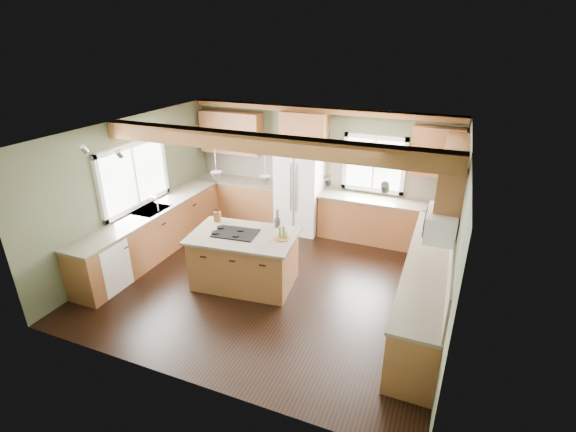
% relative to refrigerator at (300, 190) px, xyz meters
% --- Properties ---
extents(floor, '(5.60, 5.60, 0.00)m').
position_rel_refrigerator_xyz_m(floor, '(0.30, -2.12, -0.90)').
color(floor, black).
rests_on(floor, ground).
extents(ceiling, '(5.60, 5.60, 0.00)m').
position_rel_refrigerator_xyz_m(ceiling, '(0.30, -2.12, 1.70)').
color(ceiling, silver).
rests_on(ceiling, wall_back).
extents(wall_back, '(5.60, 0.00, 5.60)m').
position_rel_refrigerator_xyz_m(wall_back, '(0.30, 0.38, 0.40)').
color(wall_back, '#4B533B').
rests_on(wall_back, ground).
extents(wall_left, '(0.00, 5.00, 5.00)m').
position_rel_refrigerator_xyz_m(wall_left, '(-2.50, -2.12, 0.40)').
color(wall_left, '#4B533B').
rests_on(wall_left, ground).
extents(wall_right, '(0.00, 5.00, 5.00)m').
position_rel_refrigerator_xyz_m(wall_right, '(3.10, -2.12, 0.40)').
color(wall_right, '#4B533B').
rests_on(wall_right, ground).
extents(ceiling_beam, '(5.55, 0.26, 0.26)m').
position_rel_refrigerator_xyz_m(ceiling_beam, '(0.30, -2.36, 1.57)').
color(ceiling_beam, brown).
rests_on(ceiling_beam, ceiling).
extents(soffit_trim, '(5.55, 0.20, 0.10)m').
position_rel_refrigerator_xyz_m(soffit_trim, '(0.30, 0.28, 1.64)').
color(soffit_trim, brown).
rests_on(soffit_trim, ceiling).
extents(backsplash_back, '(5.58, 0.03, 0.58)m').
position_rel_refrigerator_xyz_m(backsplash_back, '(0.30, 0.36, 0.31)').
color(backsplash_back, brown).
rests_on(backsplash_back, wall_back).
extents(backsplash_right, '(0.03, 3.70, 0.58)m').
position_rel_refrigerator_xyz_m(backsplash_right, '(3.08, -2.07, 0.31)').
color(backsplash_right, brown).
rests_on(backsplash_right, wall_right).
extents(base_cab_back_left, '(2.02, 0.60, 0.88)m').
position_rel_refrigerator_xyz_m(base_cab_back_left, '(-1.49, 0.08, -0.46)').
color(base_cab_back_left, brown).
rests_on(base_cab_back_left, floor).
extents(counter_back_left, '(2.06, 0.64, 0.04)m').
position_rel_refrigerator_xyz_m(counter_back_left, '(-1.49, 0.08, 0.00)').
color(counter_back_left, '#4D4739').
rests_on(counter_back_left, base_cab_back_left).
extents(base_cab_back_right, '(2.62, 0.60, 0.88)m').
position_rel_refrigerator_xyz_m(base_cab_back_right, '(1.79, 0.08, -0.46)').
color(base_cab_back_right, brown).
rests_on(base_cab_back_right, floor).
extents(counter_back_right, '(2.66, 0.64, 0.04)m').
position_rel_refrigerator_xyz_m(counter_back_right, '(1.79, 0.08, 0.00)').
color(counter_back_right, '#4D4739').
rests_on(counter_back_right, base_cab_back_right).
extents(base_cab_left, '(0.60, 3.70, 0.88)m').
position_rel_refrigerator_xyz_m(base_cab_left, '(-2.20, -2.07, -0.46)').
color(base_cab_left, brown).
rests_on(base_cab_left, floor).
extents(counter_left, '(0.64, 3.74, 0.04)m').
position_rel_refrigerator_xyz_m(counter_left, '(-2.20, -2.07, 0.00)').
color(counter_left, '#4D4739').
rests_on(counter_left, base_cab_left).
extents(base_cab_right, '(0.60, 3.70, 0.88)m').
position_rel_refrigerator_xyz_m(base_cab_right, '(2.80, -2.07, -0.46)').
color(base_cab_right, brown).
rests_on(base_cab_right, floor).
extents(counter_right, '(0.64, 3.74, 0.04)m').
position_rel_refrigerator_xyz_m(counter_right, '(2.80, -2.07, 0.00)').
color(counter_right, '#4D4739').
rests_on(counter_right, base_cab_right).
extents(upper_cab_back_left, '(1.40, 0.35, 0.90)m').
position_rel_refrigerator_xyz_m(upper_cab_back_left, '(-1.69, 0.21, 1.05)').
color(upper_cab_back_left, brown).
rests_on(upper_cab_back_left, wall_back).
extents(upper_cab_over_fridge, '(0.96, 0.35, 0.70)m').
position_rel_refrigerator_xyz_m(upper_cab_over_fridge, '(-0.00, 0.21, 1.25)').
color(upper_cab_over_fridge, brown).
rests_on(upper_cab_over_fridge, wall_back).
extents(upper_cab_right, '(0.35, 2.20, 0.90)m').
position_rel_refrigerator_xyz_m(upper_cab_right, '(2.92, -1.22, 1.05)').
color(upper_cab_right, brown).
rests_on(upper_cab_right, wall_right).
extents(upper_cab_back_corner, '(0.90, 0.35, 0.90)m').
position_rel_refrigerator_xyz_m(upper_cab_back_corner, '(2.60, 0.21, 1.05)').
color(upper_cab_back_corner, brown).
rests_on(upper_cab_back_corner, wall_back).
extents(window_left, '(0.04, 1.60, 1.05)m').
position_rel_refrigerator_xyz_m(window_left, '(-2.48, -2.07, 0.65)').
color(window_left, white).
rests_on(window_left, wall_left).
extents(window_back, '(1.10, 0.04, 1.00)m').
position_rel_refrigerator_xyz_m(window_back, '(1.45, 0.36, 0.65)').
color(window_back, white).
rests_on(window_back, wall_back).
extents(sink, '(0.50, 0.65, 0.03)m').
position_rel_refrigerator_xyz_m(sink, '(-2.20, -2.07, 0.01)').
color(sink, '#262628').
rests_on(sink, counter_left).
extents(faucet, '(0.02, 0.02, 0.28)m').
position_rel_refrigerator_xyz_m(faucet, '(-2.02, -2.07, 0.15)').
color(faucet, '#B2B2B7').
rests_on(faucet, sink).
extents(dishwasher, '(0.60, 0.60, 0.84)m').
position_rel_refrigerator_xyz_m(dishwasher, '(-2.19, -3.37, -0.47)').
color(dishwasher, white).
rests_on(dishwasher, floor).
extents(oven, '(0.60, 0.72, 0.84)m').
position_rel_refrigerator_xyz_m(oven, '(2.79, -3.37, -0.47)').
color(oven, white).
rests_on(oven, floor).
extents(microwave, '(0.40, 0.70, 0.38)m').
position_rel_refrigerator_xyz_m(microwave, '(2.88, -2.17, 0.65)').
color(microwave, white).
rests_on(microwave, wall_right).
extents(pendant_left, '(0.18, 0.18, 0.16)m').
position_rel_refrigerator_xyz_m(pendant_left, '(-0.50, -2.40, 0.98)').
color(pendant_left, '#B2B2B7').
rests_on(pendant_left, ceiling).
extents(pendant_right, '(0.18, 0.18, 0.16)m').
position_rel_refrigerator_xyz_m(pendant_right, '(0.30, -2.31, 0.98)').
color(pendant_right, '#B2B2B7').
rests_on(pendant_right, ceiling).
extents(refrigerator, '(0.90, 0.74, 1.80)m').
position_rel_refrigerator_xyz_m(refrigerator, '(0.00, 0.00, 0.00)').
color(refrigerator, white).
rests_on(refrigerator, floor).
extents(island, '(1.72, 1.17, 0.88)m').
position_rel_refrigerator_xyz_m(island, '(-0.10, -2.36, -0.46)').
color(island, brown).
rests_on(island, floor).
extents(island_top, '(1.84, 1.28, 0.04)m').
position_rel_refrigerator_xyz_m(island_top, '(-0.10, -2.36, 0.00)').
color(island_top, '#4D4739').
rests_on(island_top, island).
extents(cooktop, '(0.75, 0.54, 0.02)m').
position_rel_refrigerator_xyz_m(cooktop, '(-0.23, -2.37, 0.03)').
color(cooktop, black).
rests_on(cooktop, island_top).
extents(knife_block, '(0.13, 0.11, 0.18)m').
position_rel_refrigerator_xyz_m(knife_block, '(-0.76, -2.06, 0.11)').
color(knife_block, brown).
rests_on(knife_block, island_top).
extents(utensil_crock, '(0.11, 0.11, 0.14)m').
position_rel_refrigerator_xyz_m(utensil_crock, '(0.29, -1.86, 0.09)').
color(utensil_crock, '#39342E').
rests_on(utensil_crock, island_top).
extents(bottle_tray, '(0.25, 0.25, 0.22)m').
position_rel_refrigerator_xyz_m(bottle_tray, '(0.54, -2.25, 0.13)').
color(bottle_tray, brown).
rests_on(bottle_tray, island_top).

